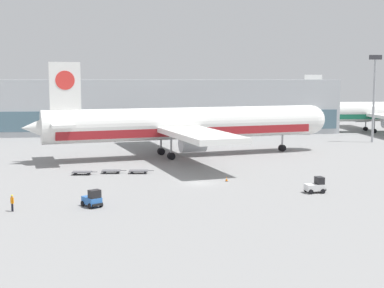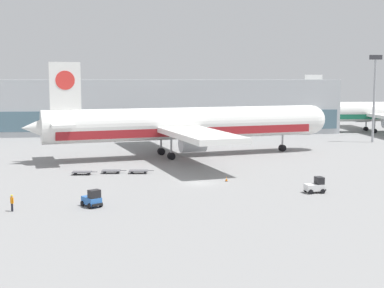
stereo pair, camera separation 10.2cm
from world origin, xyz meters
TOP-DOWN VIEW (x-y plane):
  - ground_plane at (0.00, 0.00)m, footprint 400.00×400.00m
  - terminal_building at (-0.51, 70.33)m, footprint 90.00×18.20m
  - light_mast at (44.75, 42.73)m, footprint 2.80×0.50m
  - airplane_main at (0.36, 25.67)m, footprint 57.21×48.56m
  - airplane_distant at (57.40, 64.69)m, footprint 52.12×43.33m
  - baggage_tug_foreground at (-13.54, -12.04)m, footprint 2.58×2.81m
  - baggage_tug_mid at (13.78, -7.69)m, footprint 2.58×1.86m
  - baggage_dolly_lead at (-16.52, 8.48)m, footprint 3.76×1.76m
  - baggage_dolly_second at (-12.22, 9.22)m, footprint 3.76×1.76m
  - baggage_dolly_third at (-8.12, 8.65)m, footprint 3.76×1.76m
  - ground_crew_near at (-22.01, -13.15)m, footprint 0.40×0.47m
  - traffic_cone_near at (3.99, 1.02)m, footprint 0.40×0.40m

SIDE VIEW (x-z plane):
  - ground_plane at x=0.00m, z-range 0.00..0.00m
  - traffic_cone_near at x=3.99m, z-range -0.01..0.66m
  - baggage_dolly_lead at x=-16.52m, z-range 0.15..0.63m
  - baggage_dolly_second at x=-12.22m, z-range 0.15..0.63m
  - baggage_dolly_third at x=-8.12m, z-range 0.15..0.63m
  - baggage_tug_foreground at x=-13.54m, z-range -0.12..1.88m
  - baggage_tug_mid at x=13.78m, z-range -0.12..1.88m
  - ground_crew_near at x=-22.01m, z-range 0.17..2.01m
  - airplane_distant at x=57.40m, z-range -2.39..12.87m
  - airplane_main at x=0.36m, z-range -2.66..14.34m
  - terminal_building at x=-0.51m, z-range -0.01..13.99m
  - light_mast at x=44.75m, z-range 1.76..21.18m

